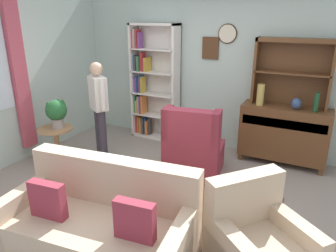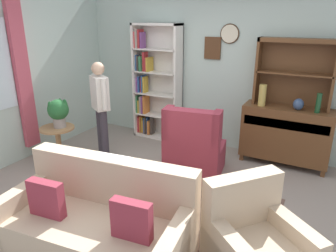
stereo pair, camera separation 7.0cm
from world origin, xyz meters
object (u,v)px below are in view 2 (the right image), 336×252
object	(u,v)px
armchair_floral	(256,248)
coffee_table	(141,181)
vase_tall	(262,95)
person_reading	(101,104)
book_stack	(140,174)
sideboard_hutch	(296,64)
couch_floral	(100,224)
sideboard	(285,133)
vase_round	(298,104)
bookshelf	(154,84)
plant_stand	(59,141)
bottle_wine	(318,103)
potted_plant_large	(59,111)
wingback_chair	(194,151)

from	to	relation	value
armchair_floral	coffee_table	xyz separation A→B (m)	(-1.48, 0.43, 0.06)
vase_tall	person_reading	world-z (taller)	person_reading
armchair_floral	book_stack	bearing A→B (deg)	164.95
sideboard_hutch	couch_floral	size ratio (longest dim) A/B	0.58
sideboard	coffee_table	world-z (taller)	sideboard
vase_tall	vase_round	bearing A→B (deg)	1.49
book_stack	person_reading	bearing A→B (deg)	144.20
bookshelf	book_stack	distance (m)	2.50
couch_floral	plant_stand	distance (m)	2.23
couch_floral	coffee_table	world-z (taller)	couch_floral
sideboard_hutch	bottle_wine	xyz separation A→B (m)	(0.39, -0.20, -0.50)
sideboard_hutch	potted_plant_large	size ratio (longest dim) A/B	2.53
potted_plant_large	book_stack	xyz separation A→B (m)	(1.75, -0.48, -0.39)
coffee_table	plant_stand	bearing A→B (deg)	167.07
vase_round	book_stack	distance (m)	2.55
person_reading	armchair_floral	bearing A→B (deg)	-25.91
sideboard	wingback_chair	size ratio (longest dim) A/B	1.24
sideboard_hutch	vase_tall	world-z (taller)	sideboard_hutch
vase_round	sideboard_hutch	bearing A→B (deg)	126.48
person_reading	book_stack	xyz separation A→B (m)	(1.35, -0.98, -0.44)
bottle_wine	plant_stand	distance (m)	3.89
sideboard	plant_stand	distance (m)	3.52
plant_stand	person_reading	distance (m)	0.87
bookshelf	person_reading	bearing A→B (deg)	-102.17
armchair_floral	coffee_table	world-z (taller)	armchair_floral
couch_floral	coffee_table	distance (m)	0.84
sideboard_hutch	person_reading	world-z (taller)	sideboard_hutch
vase_round	potted_plant_large	size ratio (longest dim) A/B	0.39
potted_plant_large	armchair_floral	bearing A→B (deg)	-15.15
bookshelf	bottle_wine	bearing A→B (deg)	-3.57
couch_floral	plant_stand	size ratio (longest dim) A/B	3.11
book_stack	bookshelf	bearing A→B (deg)	116.60
sideboard_hutch	person_reading	xyz separation A→B (m)	(-2.66, -1.23, -0.65)
couch_floral	potted_plant_large	size ratio (longest dim) A/B	4.35
vase_round	armchair_floral	xyz separation A→B (m)	(0.03, -2.42, -0.72)
vase_tall	sideboard	bearing A→B (deg)	11.63
coffee_table	vase_round	bearing A→B (deg)	54.01
sideboard	person_reading	world-z (taller)	person_reading
sideboard	bottle_wine	xyz separation A→B (m)	(0.39, -0.09, 0.55)
sideboard_hutch	wingback_chair	distance (m)	1.95
wingback_chair	potted_plant_large	bearing A→B (deg)	-162.85
couch_floral	book_stack	size ratio (longest dim) A/B	8.55
armchair_floral	plant_stand	distance (m)	3.36
potted_plant_large	couch_floral	bearing A→B (deg)	-35.40
armchair_floral	potted_plant_large	distance (m)	3.38
sideboard_hutch	potted_plant_large	world-z (taller)	sideboard_hutch
bookshelf	couch_floral	xyz separation A→B (m)	(1.15, -2.99, -0.71)
sideboard_hutch	vase_tall	xyz separation A→B (m)	(-0.39, -0.19, -0.48)
vase_round	bottle_wine	xyz separation A→B (m)	(0.26, -0.02, 0.06)
plant_stand	coffee_table	bearing A→B (deg)	-12.93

